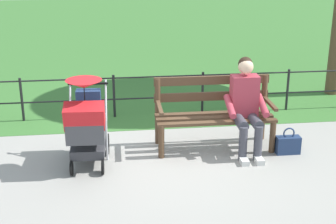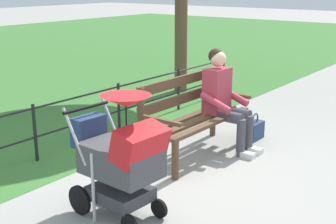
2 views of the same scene
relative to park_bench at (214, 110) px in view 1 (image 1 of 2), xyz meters
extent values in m
plane|color=#9E9B93|center=(0.61, 0.12, -0.53)|extent=(60.00, 60.00, 0.00)
cube|color=#3D7533|center=(0.61, -8.68, -0.52)|extent=(40.00, 16.00, 0.01)
cube|color=brown|center=(0.00, -0.06, -0.08)|extent=(1.60, 0.11, 0.04)
cube|color=brown|center=(0.00, 0.12, -0.08)|extent=(1.60, 0.11, 0.04)
cube|color=brown|center=(0.00, 0.30, -0.08)|extent=(1.60, 0.11, 0.04)
cube|color=brown|center=(0.00, -0.16, 0.14)|extent=(1.60, 0.05, 0.12)
cube|color=brown|center=(0.00, -0.16, 0.37)|extent=(1.60, 0.05, 0.12)
cylinder|color=brown|center=(-0.75, 0.32, -0.30)|extent=(0.08, 0.08, 0.45)
cylinder|color=brown|center=(-0.75, -0.16, -0.05)|extent=(0.08, 0.08, 0.95)
cube|color=brown|center=(-0.75, 0.12, 0.10)|extent=(0.05, 0.56, 0.04)
cylinder|color=brown|center=(0.75, 0.31, -0.30)|extent=(0.08, 0.08, 0.45)
cylinder|color=brown|center=(0.75, -0.17, -0.05)|extent=(0.08, 0.08, 0.95)
cube|color=brown|center=(0.75, 0.11, 0.10)|extent=(0.05, 0.56, 0.04)
cylinder|color=#42424C|center=(-0.49, 0.34, -0.06)|extent=(0.14, 0.40, 0.14)
cylinder|color=#42424C|center=(-0.29, 0.33, -0.06)|extent=(0.14, 0.40, 0.14)
cylinder|color=#42424C|center=(-0.48, 0.54, -0.29)|extent=(0.11, 0.11, 0.47)
cylinder|color=#42424C|center=(-0.28, 0.53, -0.29)|extent=(0.11, 0.11, 0.47)
cube|color=silver|center=(-0.48, 0.62, -0.49)|extent=(0.10, 0.22, 0.07)
cube|color=silver|center=(-0.28, 0.61, -0.49)|extent=(0.10, 0.22, 0.07)
cube|color=#B23847|center=(-0.39, 0.12, 0.22)|extent=(0.36, 0.22, 0.56)
cylinder|color=#B23847|center=(-0.61, 0.24, 0.12)|extent=(0.09, 0.43, 0.23)
cylinder|color=#B23847|center=(-0.17, 0.23, 0.12)|extent=(0.09, 0.43, 0.23)
sphere|color=beige|center=(-0.39, 0.12, 0.62)|extent=(0.20, 0.20, 0.20)
sphere|color=black|center=(-0.39, 0.09, 0.65)|extent=(0.19, 0.19, 0.19)
cylinder|color=black|center=(1.45, 0.10, -0.39)|extent=(0.04, 0.28, 0.28)
cylinder|color=black|center=(1.91, 0.08, -0.39)|extent=(0.04, 0.28, 0.28)
cylinder|color=black|center=(1.52, 0.70, -0.44)|extent=(0.04, 0.18, 0.18)
cylinder|color=black|center=(1.90, 0.68, -0.44)|extent=(0.04, 0.18, 0.18)
cube|color=#38383D|center=(1.70, 0.39, -0.31)|extent=(0.44, 0.54, 0.12)
cylinder|color=silver|center=(1.46, 0.30, -0.20)|extent=(0.03, 0.03, 0.65)
cylinder|color=silver|center=(1.92, 0.28, -0.20)|extent=(0.03, 0.03, 0.65)
cube|color=#47474C|center=(1.70, 0.41, 0.02)|extent=(0.49, 0.70, 0.28)
cube|color=red|center=(1.71, 0.65, 0.22)|extent=(0.49, 0.33, 0.33)
cylinder|color=black|center=(1.68, -0.03, 0.42)|extent=(0.52, 0.06, 0.03)
cylinder|color=silver|center=(1.45, 0.08, 0.22)|extent=(0.04, 0.30, 0.49)
cylinder|color=silver|center=(1.91, 0.06, 0.22)|extent=(0.04, 0.30, 0.49)
cone|color=red|center=(1.70, 0.49, 0.57)|extent=(0.46, 0.46, 0.10)
cylinder|color=black|center=(1.70, 0.49, 0.39)|extent=(0.01, 0.01, 0.30)
cube|color=navy|center=(1.68, -0.01, 0.20)|extent=(0.33, 0.18, 0.28)
cube|color=navy|center=(-0.95, 0.38, -0.41)|extent=(0.32, 0.14, 0.24)
torus|color=navy|center=(-0.95, 0.38, -0.24)|extent=(0.16, 0.02, 0.16)
cylinder|color=black|center=(-1.53, -1.31, -0.18)|extent=(0.04, 0.04, 0.70)
cylinder|color=black|center=(-0.10, -1.31, -0.18)|extent=(0.04, 0.04, 0.70)
cylinder|color=black|center=(1.33, -1.31, -0.18)|extent=(0.04, 0.04, 0.70)
cylinder|color=black|center=(2.76, -1.31, -0.18)|extent=(0.04, 0.04, 0.70)
cylinder|color=black|center=(0.61, -1.31, 0.12)|extent=(7.15, 0.02, 0.02)
cylinder|color=black|center=(0.61, -1.31, -0.23)|extent=(7.15, 0.02, 0.02)
camera|label=1|loc=(1.40, 6.32, 2.28)|focal=53.62mm
camera|label=2|loc=(4.48, 3.05, 1.55)|focal=49.44mm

